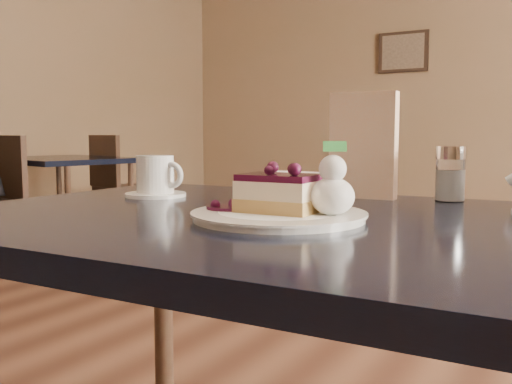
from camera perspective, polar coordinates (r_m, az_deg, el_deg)
The scene contains 10 objects.
main_table at distance 0.95m, azimuth 3.62°, elevation -7.07°, with size 1.22×0.83×0.75m.
dessert_plate at distance 0.89m, azimuth 2.28°, elevation -2.42°, with size 0.27×0.27×0.01m, color white.
cheesecake_slice at distance 0.89m, azimuth 2.29°, elevation -0.15°, with size 0.12×0.09×0.06m.
whipped_cream at distance 0.86m, azimuth 7.64°, elevation -0.41°, with size 0.07×0.07×0.06m.
berry_sauce at distance 0.93m, azimuth -2.54°, elevation -1.54°, with size 0.08×0.08×0.01m, color #3E0B2A.
coffee_set at distance 1.24m, azimuth -9.94°, elevation 1.36°, with size 0.14×0.13×0.09m.
menu_card at distance 1.21m, azimuth 10.66°, elevation 4.59°, with size 0.14×0.03×0.22m, color silver.
sugar_shaker at distance 1.19m, azimuth 18.87°, elevation 1.77°, with size 0.06×0.06×0.11m.
napkin_stack at distance 1.24m, azimuth 2.97°, elevation 0.79°, with size 0.12×0.12×0.05m, color white.
bg_table_far_left at distance 4.54m, azimuth -18.56°, elevation -4.82°, with size 1.08×1.71×1.14m.
Camera 1 is at (0.18, -0.81, 0.88)m, focal length 40.00 mm.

